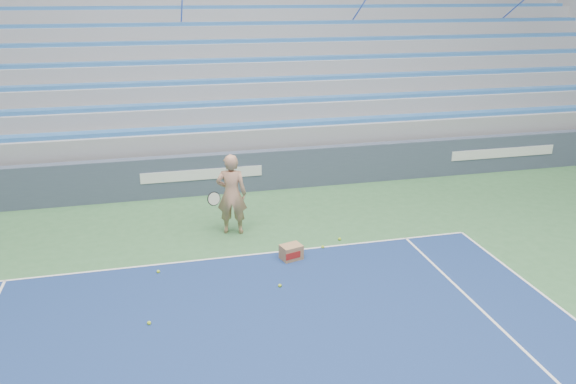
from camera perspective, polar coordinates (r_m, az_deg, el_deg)
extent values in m
cube|color=white|center=(11.70, -6.80, -6.65)|extent=(10.97, 0.05, 0.00)
cube|color=#3D485D|center=(15.20, -8.75, 1.77)|extent=(30.00, 0.30, 1.10)
cube|color=white|center=(15.04, -8.71, 1.77)|extent=(3.20, 0.02, 0.28)
cube|color=white|center=(18.08, 21.03, 3.74)|extent=(3.40, 0.02, 0.28)
cube|color=#919399|center=(19.57, -9.99, 5.78)|extent=(30.00, 8.50, 1.10)
cube|color=#919399|center=(19.40, -10.13, 8.07)|extent=(30.00, 8.50, 0.50)
cube|color=#326DB7|center=(15.56, -9.19, 6.39)|extent=(29.60, 0.42, 0.11)
cube|color=#919399|center=(19.72, -10.30, 9.73)|extent=(30.00, 7.65, 0.50)
cube|color=#326DB7|center=(16.28, -9.55, 8.77)|extent=(29.60, 0.42, 0.11)
cube|color=#919399|center=(20.07, -10.47, 11.34)|extent=(30.00, 6.80, 0.50)
cube|color=#326DB7|center=(17.03, -9.88, 10.94)|extent=(29.60, 0.42, 0.11)
cube|color=#919399|center=(20.42, -10.64, 12.89)|extent=(30.00, 5.95, 0.50)
cube|color=#326DB7|center=(17.81, -10.18, 12.93)|extent=(29.60, 0.42, 0.11)
cube|color=#919399|center=(20.79, -10.80, 14.39)|extent=(30.00, 5.10, 0.50)
cube|color=#326DB7|center=(18.60, -10.46, 14.74)|extent=(29.60, 0.42, 0.11)
cube|color=#919399|center=(21.18, -10.96, 15.83)|extent=(30.00, 4.25, 0.50)
cube|color=#326DB7|center=(19.41, -10.72, 16.41)|extent=(29.60, 0.42, 0.11)
cube|color=#919399|center=(21.58, -11.12, 17.22)|extent=(30.00, 3.40, 0.50)
cube|color=#326DB7|center=(20.24, -10.97, 17.94)|extent=(29.60, 0.42, 0.11)
cube|color=#919399|center=(21.99, -11.27, 18.56)|extent=(30.00, 2.55, 0.50)
cube|color=#919399|center=(23.61, -11.27, 15.70)|extent=(31.00, 0.40, 7.30)
cylinder|color=blue|center=(19.02, -10.74, 17.69)|extent=(0.05, 8.53, 5.04)
cylinder|color=blue|center=(20.27, 7.32, 17.98)|extent=(0.05, 8.53, 5.04)
cylinder|color=blue|center=(23.07, 22.07, 16.97)|extent=(0.05, 8.53, 5.04)
imported|color=tan|center=(12.54, -5.75, -0.22)|extent=(0.76, 0.59, 1.85)
cylinder|color=black|center=(12.26, -7.20, -0.64)|extent=(0.12, 0.27, 0.08)
cylinder|color=beige|center=(11.96, -7.54, -0.68)|extent=(0.29, 0.16, 0.28)
torus|color=black|center=(11.96, -7.54, -0.68)|extent=(0.31, 0.18, 0.30)
cube|color=#A2764E|center=(11.53, 0.33, -6.14)|extent=(0.49, 0.42, 0.31)
cube|color=#B21E19|center=(11.39, 0.53, -6.48)|extent=(0.32, 0.10, 0.14)
sphere|color=#AED32B|center=(11.33, -13.04, -7.89)|extent=(0.07, 0.07, 0.07)
sphere|color=#AED32B|center=(12.46, 5.26, -4.77)|extent=(0.07, 0.07, 0.07)
sphere|color=#AED32B|center=(10.56, -0.83, -9.50)|extent=(0.07, 0.07, 0.07)
sphere|color=#AED32B|center=(12.06, 3.55, -5.60)|extent=(0.07, 0.07, 0.07)
sphere|color=#AED32B|center=(9.77, -13.93, -12.79)|extent=(0.07, 0.07, 0.07)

